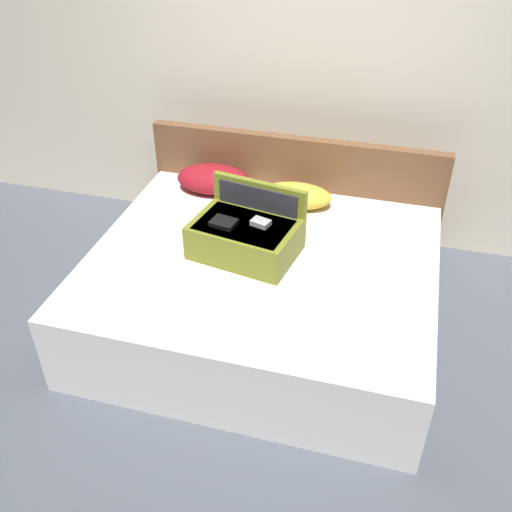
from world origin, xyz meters
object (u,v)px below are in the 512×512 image
at_px(pillow_near_headboard, 295,196).
at_px(pillow_center_head, 213,179).
at_px(hard_case_large, 246,235).
at_px(bed, 262,291).

xyz_separation_m(pillow_near_headboard, pillow_center_head, (-0.60, 0.05, 0.01)).
height_order(hard_case_large, pillow_near_headboard, hard_case_large).
bearing_deg(bed, pillow_center_head, 127.95).
distance_m(pillow_near_headboard, pillow_center_head, 0.60).
bearing_deg(pillow_center_head, hard_case_large, -56.94).
relative_size(bed, pillow_center_head, 4.00).
height_order(pillow_near_headboard, pillow_center_head, pillow_center_head).
xyz_separation_m(hard_case_large, pillow_center_head, (-0.43, 0.66, -0.03)).
bearing_deg(bed, hard_case_large, 165.95).
distance_m(bed, hard_case_large, 0.40).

